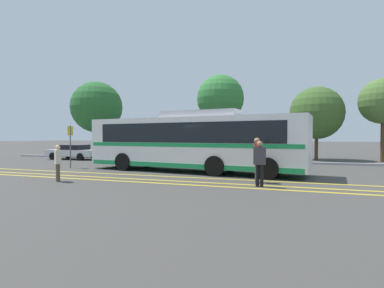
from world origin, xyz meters
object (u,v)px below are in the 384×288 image
at_px(pedestrian_0, 260,161).
at_px(pedestrian_1, 257,157).
at_px(transit_bus, 192,141).
at_px(tree_0, 383,101).
at_px(tree_3, 317,113).
at_px(tree_2, 97,107).
at_px(pedestrian_2, 58,161).
at_px(parked_car_1, 147,152).
at_px(bus_stop_sign, 70,141).
at_px(tree_1, 220,99).
at_px(parked_car_0, 74,152).

height_order(pedestrian_0, pedestrian_1, pedestrian_1).
height_order(transit_bus, tree_0, tree_0).
relative_size(tree_0, tree_3, 1.05).
distance_m(pedestrian_0, tree_2, 21.39).
height_order(transit_bus, pedestrian_1, transit_bus).
relative_size(pedestrian_0, pedestrian_2, 1.12).
height_order(parked_car_1, pedestrian_1, pedestrian_1).
height_order(bus_stop_sign, tree_2, tree_2).
bearing_deg(pedestrian_0, tree_1, -57.84).
relative_size(pedestrian_1, tree_3, 0.31).
xyz_separation_m(transit_bus, pedestrian_2, (-4.32, -5.21, -0.80)).
xyz_separation_m(parked_car_0, pedestrian_0, (16.36, -9.06, 0.35)).
bearing_deg(pedestrian_1, parked_car_0, -128.43).
distance_m(bus_stop_sign, tree_0, 22.59).
relative_size(tree_0, tree_2, 0.88).
relative_size(pedestrian_1, bus_stop_sign, 0.72).
relative_size(bus_stop_sign, tree_0, 0.41).
distance_m(tree_0, tree_3, 4.72).
height_order(parked_car_1, bus_stop_sign, bus_stop_sign).
bearing_deg(parked_car_0, tree_2, 5.19).
distance_m(pedestrian_0, pedestrian_1, 1.04).
height_order(pedestrian_2, tree_3, tree_3).
xyz_separation_m(pedestrian_2, bus_stop_sign, (-3.44, 4.74, 0.76)).
height_order(bus_stop_sign, tree_3, tree_3).
distance_m(parked_car_1, pedestrian_0, 13.22).
bearing_deg(tree_2, parked_car_0, -83.54).
bearing_deg(tree_0, pedestrian_1, -120.26).
bearing_deg(tree_3, bus_stop_sign, -141.36).
relative_size(pedestrian_1, tree_0, 0.30).
xyz_separation_m(pedestrian_1, tree_1, (-4.55, 12.57, 4.13)).
bearing_deg(tree_3, transit_bus, -121.77).
relative_size(pedestrian_0, tree_0, 0.28).
bearing_deg(parked_car_1, pedestrian_2, 8.47).
relative_size(pedestrian_2, bus_stop_sign, 0.60).
height_order(pedestrian_1, pedestrian_2, pedestrian_1).
bearing_deg(pedestrian_2, pedestrian_0, 48.10).
distance_m(tree_0, tree_1, 12.46).
bearing_deg(pedestrian_2, tree_0, 83.32).
height_order(transit_bus, tree_1, tree_1).
height_order(pedestrian_0, tree_2, tree_2).
relative_size(parked_car_0, pedestrian_1, 2.37).
bearing_deg(tree_2, bus_stop_sign, -62.00).
distance_m(pedestrian_1, bus_stop_sign, 11.79).
distance_m(transit_bus, pedestrian_0, 5.56).
xyz_separation_m(pedestrian_1, tree_0, (7.86, 13.47, 3.52)).
relative_size(parked_car_1, pedestrian_2, 2.98).
relative_size(transit_bus, parked_car_0, 2.83).
relative_size(pedestrian_0, tree_1, 0.24).
bearing_deg(tree_3, pedestrian_1, -102.94).
bearing_deg(parked_car_1, parked_car_0, -87.48).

